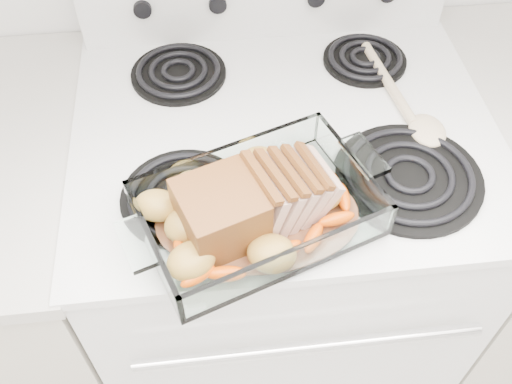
{
  "coord_description": "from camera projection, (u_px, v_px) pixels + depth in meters",
  "views": [
    {
      "loc": [
        -0.14,
        0.9,
        1.67
      ],
      "look_at": [
        -0.08,
        1.45,
        0.99
      ],
      "focal_mm": 40.0,
      "sensor_mm": 36.0,
      "label": 1
    }
  ],
  "objects": [
    {
      "name": "roast_vegetables",
      "position": [
        252.0,
        189.0,
        0.9
      ],
      "size": [
        0.4,
        0.22,
        0.05
      ],
      "rotation": [
        0.0,
        0.0,
        0.28
      ],
      "color": "#FF610A",
      "rests_on": "baking_dish"
    },
    {
      "name": "baking_dish",
      "position": [
        257.0,
        214.0,
        0.89
      ],
      "size": [
        0.35,
        0.23,
        0.07
      ],
      "rotation": [
        0.0,
        0.0,
        0.35
      ],
      "color": "white",
      "rests_on": "electric_range"
    },
    {
      "name": "counter_left",
      "position": [
        3.0,
        286.0,
        1.37
      ],
      "size": [
        0.58,
        0.68,
        0.93
      ],
      "color": "beige",
      "rests_on": "ground"
    },
    {
      "name": "pork_roast",
      "position": [
        242.0,
        201.0,
        0.86
      ],
      "size": [
        0.24,
        0.12,
        0.09
      ],
      "rotation": [
        0.0,
        0.0,
        -0.1
      ],
      "color": "brown",
      "rests_on": "baking_dish"
    },
    {
      "name": "electric_range",
      "position": [
        277.0,
        256.0,
        1.41
      ],
      "size": [
        0.78,
        0.7,
        1.12
      ],
      "color": "white",
      "rests_on": "ground"
    },
    {
      "name": "wooden_spoon",
      "position": [
        410.0,
        109.0,
        1.07
      ],
      "size": [
        0.09,
        0.3,
        0.02
      ],
      "rotation": [
        0.0,
        0.0,
        0.14
      ],
      "color": "beige",
      "rests_on": "electric_range"
    }
  ]
}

